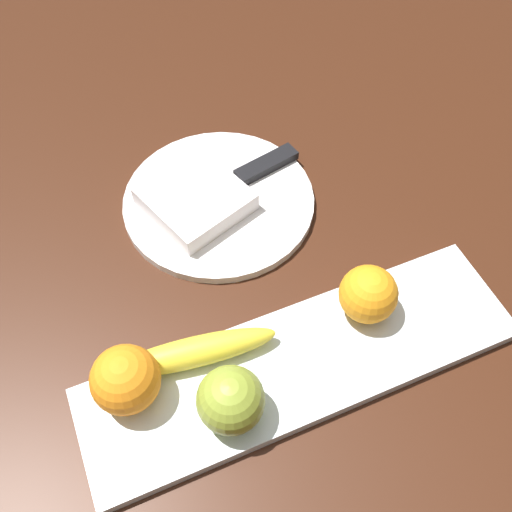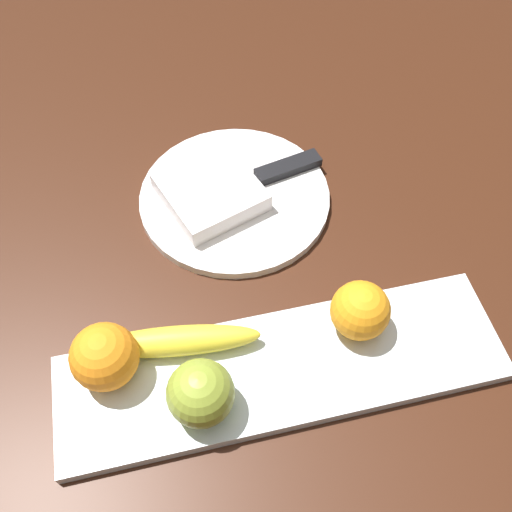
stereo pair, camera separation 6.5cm
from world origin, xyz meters
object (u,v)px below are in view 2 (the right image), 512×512
(apple, at_px, (201,393))
(orange_near_banana, at_px, (360,310))
(fruit_tray, at_px, (282,368))
(banana, at_px, (177,341))
(folded_napkin, at_px, (211,192))
(knife, at_px, (278,171))
(orange_near_apple, at_px, (104,357))
(dinner_plate, at_px, (235,198))

(apple, relative_size, orange_near_banana, 1.05)
(fruit_tray, xyz_separation_m, banana, (0.10, -0.04, 0.02))
(fruit_tray, distance_m, apple, 0.10)
(fruit_tray, bearing_deg, orange_near_banana, -162.61)
(fruit_tray, distance_m, banana, 0.11)
(fruit_tray, xyz_separation_m, folded_napkin, (0.03, -0.25, 0.02))
(folded_napkin, relative_size, knife, 0.63)
(apple, distance_m, knife, 0.33)
(folded_napkin, xyz_separation_m, knife, (-0.09, -0.02, -0.01))
(apple, relative_size, folded_napkin, 0.58)
(orange_near_apple, relative_size, knife, 0.38)
(dinner_plate, height_order, folded_napkin, folded_napkin)
(fruit_tray, relative_size, orange_near_banana, 7.40)
(dinner_plate, relative_size, folded_napkin, 2.14)
(apple, xyz_separation_m, folded_napkin, (-0.06, -0.27, -0.02))
(folded_napkin, bearing_deg, apple, 77.88)
(orange_near_banana, bearing_deg, orange_near_apple, -1.24)
(apple, height_order, folded_napkin, apple)
(fruit_tray, xyz_separation_m, dinner_plate, (0.00, -0.25, -0.00))
(orange_near_banana, xyz_separation_m, knife, (0.03, -0.24, -0.03))
(orange_near_apple, bearing_deg, knife, -135.48)
(fruit_tray, bearing_deg, banana, -23.48)
(apple, relative_size, knife, 0.37)
(orange_near_apple, distance_m, knife, 0.33)
(banana, relative_size, folded_napkin, 1.54)
(orange_near_apple, xyz_separation_m, orange_near_banana, (-0.27, 0.01, -0.00))
(orange_near_banana, relative_size, folded_napkin, 0.56)
(dinner_plate, xyz_separation_m, knife, (-0.06, -0.02, 0.01))
(fruit_tray, height_order, dinner_plate, fruit_tray)
(orange_near_apple, bearing_deg, fruit_tray, 168.96)
(orange_near_apple, relative_size, folded_napkin, 0.60)
(orange_near_banana, height_order, dinner_plate, orange_near_banana)
(dinner_plate, bearing_deg, knife, -160.18)
(fruit_tray, xyz_separation_m, orange_near_banana, (-0.09, -0.03, 0.04))
(banana, relative_size, dinner_plate, 0.72)
(fruit_tray, height_order, apple, apple)
(orange_near_banana, distance_m, dinner_plate, 0.24)
(banana, relative_size, orange_near_apple, 2.55)
(folded_napkin, bearing_deg, knife, -166.38)
(folded_napkin, bearing_deg, fruit_tray, 97.12)
(dinner_plate, bearing_deg, apple, 71.82)
(fruit_tray, distance_m, orange_near_banana, 0.10)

